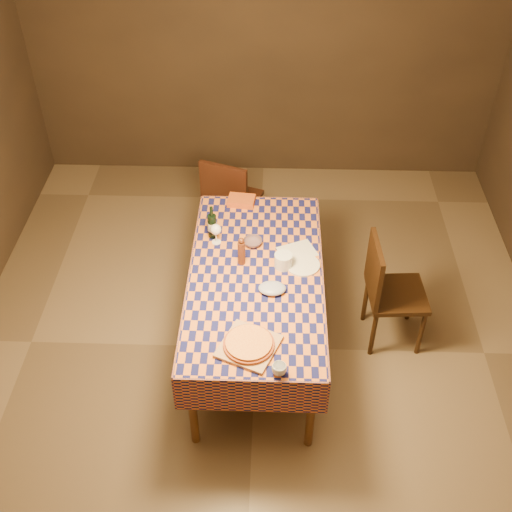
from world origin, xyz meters
The scene contains 16 objects.
room centered at (0.00, 0.00, 1.35)m, with size 5.00×5.10×2.70m.
dining_table centered at (0.00, 0.00, 0.69)m, with size 0.94×1.84×0.77m.
cutting_board centered at (-0.02, -0.66, 0.78)m, with size 0.33×0.33×0.02m, color #B07F53.
pizza centered at (-0.02, -0.66, 0.81)m, with size 0.38×0.38×0.03m.
pepper_mill centered at (-0.10, 0.12, 0.88)m, with size 0.06×0.06×0.23m.
bowl centered at (-0.03, 0.32, 0.79)m, with size 0.14×0.14×0.04m, color #5E464F.
wine_glass centered at (-0.30, 0.34, 0.88)m, with size 0.09×0.09×0.16m.
wine_bottle centered at (-0.33, 0.41, 0.87)m, with size 0.08×0.08×0.27m.
deli_tub centered at (0.19, 0.10, 0.82)m, with size 0.13×0.13×0.11m, color silver.
takeout_container centered at (-0.14, 0.83, 0.80)m, with size 0.21×0.15×0.05m, color #BD4D18.
white_plate centered at (0.33, 0.11, 0.78)m, with size 0.24×0.24×0.01m, color white.
tumbler centered at (0.17, -0.85, 0.81)m, with size 0.09×0.09×0.07m, color white.
flour_patch centered at (0.29, 0.26, 0.77)m, with size 0.26×0.20×0.00m, color silver.
flour_bag centered at (0.12, -0.16, 0.80)m, with size 0.19×0.14×0.05m, color #949FBD.
chair_far centered at (-0.27, 1.23, 0.52)m, with size 0.54×0.54×0.93m.
chair_right centered at (0.96, 0.16, 0.52)m, with size 0.45×0.45×0.93m.
Camera 1 is at (0.11, -3.26, 3.81)m, focal length 45.00 mm.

